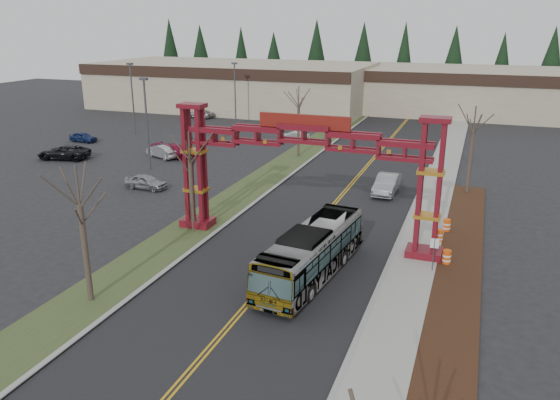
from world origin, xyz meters
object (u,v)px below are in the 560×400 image
at_px(retail_building_east, 481,91).
at_px(barrel_north, 447,226).
at_px(parked_car_near_b, 163,151).
at_px(silver_sedan, 387,184).
at_px(bare_tree_right_far, 473,131).
at_px(parked_car_far_a, 294,136).
at_px(light_pole_near, 146,117).
at_px(parked_car_far_b, 200,114).
at_px(barrel_mid, 439,236).
at_px(bare_tree_median_mid, 190,161).
at_px(parked_car_near_c, 64,152).
at_px(light_pole_far, 235,89).
at_px(barrel_south, 447,258).
at_px(bare_tree_median_far, 299,105).
at_px(retail_building_west, 234,85).
at_px(street_sign, 434,248).
at_px(light_pole_mid, 132,94).
at_px(transit_bus, 312,252).
at_px(bare_tree_median_near, 80,205).
at_px(gateway_arch, 304,155).
at_px(parked_car_near_a, 146,182).
at_px(parked_car_mid_b, 83,137).
at_px(parked_car_mid_a, 175,151).

bearing_deg(retail_building_east, barrel_north, -90.98).
distance_m(parked_car_near_b, barrel_north, 33.18).
distance_m(silver_sedan, bare_tree_right_far, 8.41).
distance_m(parked_car_near_b, parked_car_far_a, 16.83).
bearing_deg(silver_sedan, light_pole_near, -178.65).
relative_size(parked_car_far_b, barrel_mid, 4.83).
distance_m(bare_tree_median_mid, barrel_north, 18.52).
distance_m(parked_car_near_c, light_pole_far, 26.97).
xyz_separation_m(retail_building_east, barrel_south, (-0.58, -62.58, -3.03)).
height_order(bare_tree_median_far, light_pole_far, light_pole_far).
bearing_deg(retail_building_west, bare_tree_median_mid, -68.06).
relative_size(light_pole_near, street_sign, 4.20).
bearing_deg(parked_car_near_b, light_pole_mid, -111.01).
xyz_separation_m(transit_bus, light_pole_far, (-24.70, 43.19, 3.56)).
relative_size(bare_tree_right_far, street_sign, 3.49).
xyz_separation_m(silver_sedan, parked_car_near_c, (-34.86, 0.29, -0.05)).
bearing_deg(retail_building_west, parked_car_near_b, -77.27).
xyz_separation_m(bare_tree_right_far, light_pole_near, (-30.33, -2.66, -0.20)).
bearing_deg(light_pole_near, parked_car_far_a, 62.10).
bearing_deg(bare_tree_right_far, silver_sedan, -158.37).
xyz_separation_m(light_pole_far, barrel_north, (31.56, -33.20, -4.59)).
xyz_separation_m(parked_car_near_b, light_pole_mid, (-10.40, 10.03, 4.60)).
bearing_deg(transit_bus, retail_building_east, 89.81).
xyz_separation_m(retail_building_east, light_pole_mid, (-42.15, -34.49, 1.80)).
bearing_deg(street_sign, parked_car_far_b, 131.63).
bearing_deg(bare_tree_median_near, barrel_north, 44.78).
relative_size(parked_car_near_b, light_pole_near, 0.48).
relative_size(retail_building_east, bare_tree_right_far, 5.05).
bearing_deg(barrel_north, parked_car_near_b, 158.05).
height_order(parked_car_far_a, bare_tree_right_far, bare_tree_right_far).
bearing_deg(barrel_north, gateway_arch, -150.82).
xyz_separation_m(bare_tree_median_near, light_pole_near, (-12.33, 24.61, -0.16)).
bearing_deg(bare_tree_median_far, light_pole_far, 133.64).
height_order(retail_building_east, parked_car_far_a, retail_building_east).
xyz_separation_m(gateway_arch, light_pole_far, (-22.54, 38.24, -0.91)).
bearing_deg(parked_car_far_a, parked_car_near_a, -21.78).
relative_size(parked_car_near_a, parked_car_near_b, 0.88).
distance_m(retail_building_west, retail_building_east, 40.79).
relative_size(bare_tree_median_far, barrel_north, 7.97).
bearing_deg(bare_tree_median_near, barrel_south, 32.80).
relative_size(bare_tree_median_near, bare_tree_right_far, 0.99).
distance_m(retail_building_east, bare_tree_median_far, 42.97).
height_order(bare_tree_median_near, bare_tree_right_far, bare_tree_right_far).
bearing_deg(retail_building_east, parked_car_far_a, -123.63).
relative_size(bare_tree_median_mid, barrel_south, 7.32).
xyz_separation_m(parked_car_mid_b, street_sign, (44.06, -23.10, 0.94)).
relative_size(retail_building_west, bare_tree_right_far, 6.11).
height_order(transit_bus, parked_car_mid_a, transit_bus).
bearing_deg(light_pole_near, parked_car_mid_a, 90.82).
bearing_deg(transit_bus, parked_car_near_b, 143.37).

